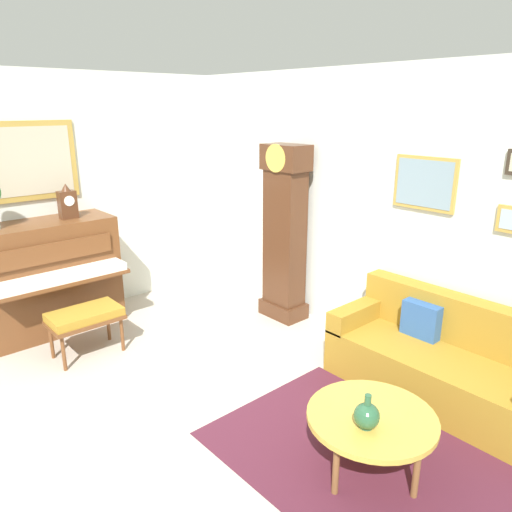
{
  "coord_description": "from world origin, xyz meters",
  "views": [
    {
      "loc": [
        3.01,
        -1.7,
        2.43
      ],
      "look_at": [
        -0.37,
        1.29,
        1.02
      ],
      "focal_mm": 34.01,
      "sensor_mm": 36.0,
      "label": 1
    }
  ],
  "objects_px": {
    "piano": "(49,277)",
    "piano_bench": "(85,317)",
    "green_jug": "(367,416)",
    "couch": "(444,362)",
    "coffee_table": "(372,419)",
    "grandfather_clock": "(284,238)",
    "mantel_clock": "(67,203)"
  },
  "relations": [
    {
      "from": "piano",
      "to": "piano_bench",
      "type": "distance_m",
      "value": 0.84
    },
    {
      "from": "piano",
      "to": "green_jug",
      "type": "bearing_deg",
      "value": 10.63
    },
    {
      "from": "couch",
      "to": "coffee_table",
      "type": "distance_m",
      "value": 1.23
    },
    {
      "from": "couch",
      "to": "green_jug",
      "type": "relative_size",
      "value": 7.92
    },
    {
      "from": "piano_bench",
      "to": "green_jug",
      "type": "xyz_separation_m",
      "value": [
        2.91,
        0.66,
        0.11
      ]
    },
    {
      "from": "piano",
      "to": "couch",
      "type": "bearing_deg",
      "value": 30.13
    },
    {
      "from": "couch",
      "to": "green_jug",
      "type": "xyz_separation_m",
      "value": [
        0.17,
        -1.36,
        0.2
      ]
    },
    {
      "from": "grandfather_clock",
      "to": "green_jug",
      "type": "distance_m",
      "value": 2.75
    },
    {
      "from": "coffee_table",
      "to": "mantel_clock",
      "type": "xyz_separation_m",
      "value": [
        -3.66,
        -0.54,
        1.02
      ]
    },
    {
      "from": "piano",
      "to": "mantel_clock",
      "type": "height_order",
      "value": "mantel_clock"
    },
    {
      "from": "grandfather_clock",
      "to": "couch",
      "type": "distance_m",
      "value": 2.2
    },
    {
      "from": "piano",
      "to": "grandfather_clock",
      "type": "bearing_deg",
      "value": 56.59
    },
    {
      "from": "piano",
      "to": "mantel_clock",
      "type": "distance_m",
      "value": 0.84
    },
    {
      "from": "coffee_table",
      "to": "couch",
      "type": "bearing_deg",
      "value": 95.72
    },
    {
      "from": "piano_bench",
      "to": "green_jug",
      "type": "height_order",
      "value": "green_jug"
    },
    {
      "from": "green_jug",
      "to": "grandfather_clock",
      "type": "bearing_deg",
      "value": 146.71
    },
    {
      "from": "grandfather_clock",
      "to": "couch",
      "type": "xyz_separation_m",
      "value": [
        2.1,
        -0.13,
        -0.65
      ]
    },
    {
      "from": "piano",
      "to": "piano_bench",
      "type": "xyz_separation_m",
      "value": [
        0.81,
        0.04,
        -0.22
      ]
    },
    {
      "from": "piano",
      "to": "green_jug",
      "type": "distance_m",
      "value": 3.78
    },
    {
      "from": "couch",
      "to": "green_jug",
      "type": "bearing_deg",
      "value": -82.79
    },
    {
      "from": "grandfather_clock",
      "to": "couch",
      "type": "bearing_deg",
      "value": -3.6
    },
    {
      "from": "piano_bench",
      "to": "couch",
      "type": "xyz_separation_m",
      "value": [
        2.73,
        2.02,
        -0.09
      ]
    },
    {
      "from": "coffee_table",
      "to": "green_jug",
      "type": "distance_m",
      "value": 0.19
    },
    {
      "from": "piano",
      "to": "mantel_clock",
      "type": "xyz_separation_m",
      "value": [
        0.0,
        0.29,
        0.79
      ]
    },
    {
      "from": "grandfather_clock",
      "to": "green_jug",
      "type": "bearing_deg",
      "value": -33.29
    },
    {
      "from": "mantel_clock",
      "to": "grandfather_clock",
      "type": "bearing_deg",
      "value": 52.79
    },
    {
      "from": "piano",
      "to": "coffee_table",
      "type": "height_order",
      "value": "piano"
    },
    {
      "from": "piano_bench",
      "to": "green_jug",
      "type": "bearing_deg",
      "value": 12.75
    },
    {
      "from": "grandfather_clock",
      "to": "coffee_table",
      "type": "distance_m",
      "value": 2.66
    },
    {
      "from": "green_jug",
      "to": "piano_bench",
      "type": "bearing_deg",
      "value": -167.25
    },
    {
      "from": "coffee_table",
      "to": "green_jug",
      "type": "height_order",
      "value": "green_jug"
    },
    {
      "from": "piano",
      "to": "coffee_table",
      "type": "bearing_deg",
      "value": 12.8
    }
  ]
}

